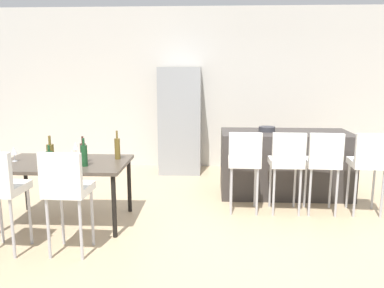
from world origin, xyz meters
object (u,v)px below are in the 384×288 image
at_px(wine_bottle_right, 84,155).
at_px(wine_bottle_end, 117,148).
at_px(wine_glass_near, 76,146).
at_px(refrigerator, 180,120).
at_px(dining_table, 64,167).
at_px(wine_bottle_middle, 50,160).
at_px(dining_chair_far, 66,187).
at_px(wine_bottle_left, 83,153).
at_px(wine_glass_inner, 72,154).
at_px(bar_chair_far, 369,161).
at_px(kitchen_island, 285,163).
at_px(wine_bottle_corner, 51,155).
at_px(bar_chair_middle, 287,160).
at_px(fruit_bowl, 267,129).
at_px(bar_chair_right, 324,160).
at_px(wine_glass_far, 14,151).
at_px(bar_chair_left, 245,159).

distance_m(wine_bottle_right, wine_bottle_end, 0.46).
relative_size(wine_glass_near, refrigerator, 0.09).
bearing_deg(wine_glass_near, dining_table, -93.88).
bearing_deg(refrigerator, wine_bottle_middle, -112.56).
bearing_deg(wine_bottle_right, wine_bottle_middle, -148.14).
bearing_deg(wine_glass_near, dining_chair_far, -75.21).
xyz_separation_m(wine_bottle_left, wine_glass_inner, (-0.09, -0.09, 0.00)).
bearing_deg(wine_bottle_left, dining_table, 175.61).
distance_m(bar_chair_far, refrigerator, 3.21).
relative_size(kitchen_island, wine_bottle_corner, 5.20).
bearing_deg(bar_chair_far, dining_chair_far, -159.44).
height_order(bar_chair_middle, wine_bottle_corner, wine_bottle_corner).
bearing_deg(wine_glass_near, fruit_bowl, 20.43).
relative_size(bar_chair_far, wine_bottle_middle, 3.80).
bearing_deg(bar_chair_right, fruit_bowl, 125.32).
bearing_deg(wine_bottle_end, bar_chair_middle, 6.90).
distance_m(dining_table, wine_bottle_left, 0.30).
bearing_deg(fruit_bowl, kitchen_island, -8.05).
xyz_separation_m(bar_chair_middle, bar_chair_right, (0.45, 0.00, 0.00)).
relative_size(wine_glass_near, fruit_bowl, 0.74).
distance_m(dining_table, wine_glass_inner, 0.26).
bearing_deg(wine_bottle_right, bar_chair_middle, 14.61).
height_order(bar_chair_far, wine_bottle_middle, bar_chair_far).
relative_size(wine_bottle_left, wine_bottle_right, 0.98).
xyz_separation_m(dining_table, wine_bottle_end, (0.59, 0.19, 0.20)).
distance_m(wine_bottle_right, wine_glass_near, 0.59).
bearing_deg(wine_glass_inner, wine_glass_near, 104.92).
relative_size(bar_chair_far, wine_glass_inner, 6.03).
bearing_deg(wine_glass_near, bar_chair_far, 1.50).
distance_m(wine_bottle_right, wine_glass_inner, 0.17).
distance_m(wine_glass_near, fruit_bowl, 2.66).
bearing_deg(wine_glass_far, kitchen_island, 19.83).
relative_size(bar_chair_middle, bar_chair_right, 1.00).
relative_size(wine_bottle_middle, wine_bottle_corner, 0.78).
bearing_deg(kitchen_island, bar_chair_right, -67.99).
distance_m(bar_chair_right, wine_bottle_right, 2.87).
relative_size(bar_chair_right, refrigerator, 0.57).
bearing_deg(bar_chair_left, kitchen_island, 50.64).
xyz_separation_m(dining_chair_far, wine_bottle_middle, (-0.34, 0.44, 0.15)).
xyz_separation_m(wine_bottle_corner, fruit_bowl, (2.56, 1.51, 0.08)).
height_order(dining_chair_far, wine_bottle_corner, wine_bottle_corner).
bearing_deg(wine_bottle_left, kitchen_island, 26.14).
relative_size(dining_chair_far, wine_glass_near, 6.03).
bearing_deg(dining_chair_far, wine_glass_near, 104.79).
height_order(wine_glass_far, refrigerator, refrigerator).
bearing_deg(wine_bottle_right, bar_chair_far, 10.37).
xyz_separation_m(wine_bottle_middle, wine_bottle_left, (0.25, 0.35, 0.01)).
height_order(wine_bottle_middle, wine_bottle_corner, wine_bottle_corner).
bearing_deg(kitchen_island, wine_bottle_left, -153.86).
height_order(wine_bottle_middle, wine_glass_inner, wine_bottle_middle).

